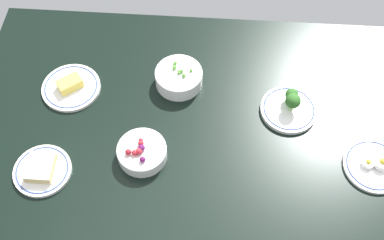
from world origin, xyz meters
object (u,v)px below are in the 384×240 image
(plate_eggs, at_px, (374,165))
(plate_cheese, at_px, (71,87))
(plate_sandwich, at_px, (42,170))
(plate_broccoli, at_px, (290,107))
(bowl_peas, at_px, (179,77))
(bowl_berries, at_px, (142,152))

(plate_eggs, bearing_deg, plate_cheese, -13.11)
(plate_sandwich, distance_m, plate_broccoli, 0.82)
(bowl_peas, bearing_deg, plate_eggs, 155.75)
(plate_eggs, bearing_deg, plate_broccoli, -37.29)
(plate_sandwich, xyz_separation_m, plate_broccoli, (-0.77, -0.28, 0.01))
(plate_sandwich, height_order, plate_broccoli, plate_broccoli)
(plate_sandwich, distance_m, bowl_berries, 0.31)
(plate_cheese, relative_size, bowl_peas, 1.23)
(plate_cheese, xyz_separation_m, bowl_peas, (-0.37, -0.05, 0.02))
(plate_cheese, height_order, plate_broccoli, plate_broccoli)
(plate_sandwich, xyz_separation_m, bowl_peas, (-0.39, -0.37, 0.02))
(plate_eggs, height_order, bowl_berries, bowl_berries)
(plate_broccoli, relative_size, bowl_berries, 1.21)
(plate_broccoli, xyz_separation_m, plate_eggs, (-0.26, 0.19, -0.01))
(plate_broccoli, bearing_deg, plate_eggs, 142.71)
(plate_cheese, height_order, bowl_berries, bowl_berries)
(plate_eggs, distance_m, bowl_berries, 0.72)
(plate_sandwich, relative_size, bowl_peas, 1.09)
(plate_sandwich, relative_size, bowl_berries, 1.15)
(plate_sandwich, relative_size, plate_cheese, 0.89)
(plate_broccoli, height_order, bowl_berries, plate_broccoli)
(plate_sandwich, relative_size, plate_eggs, 0.94)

